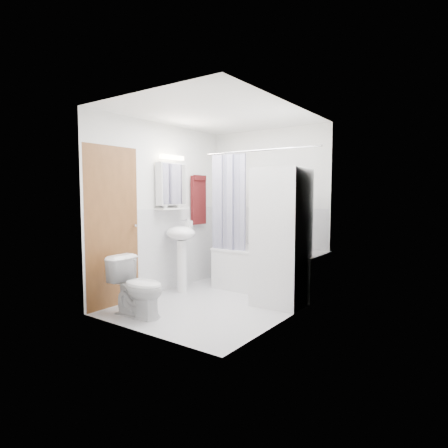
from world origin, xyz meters
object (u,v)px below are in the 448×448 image
Objects in this scene: sink at (181,244)px; toilet at (138,287)px; washer_dryer at (281,237)px; bathtub at (269,268)px.

sink is 1.18m from toilet.
sink is 1.47m from washer_dryer.
sink is at bearing -170.62° from washer_dryer.
bathtub is at bearing 129.02° from washer_dryer.
washer_dryer is (1.43, 0.30, 0.16)m from sink.
sink is (-1.00, -0.79, 0.37)m from bathtub.
toilet is (0.30, -1.08, -0.37)m from sink.
washer_dryer is at bearing 11.92° from sink.
washer_dryer is at bearing -42.85° from toilet.
bathtub is at bearing 38.55° from sink.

